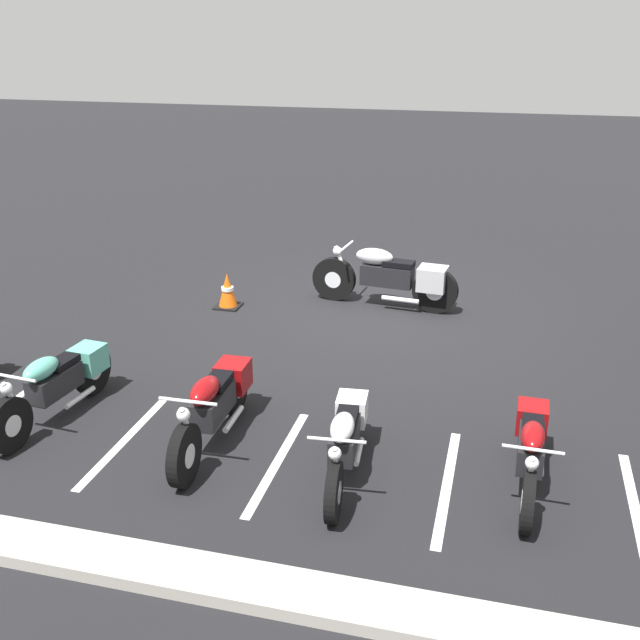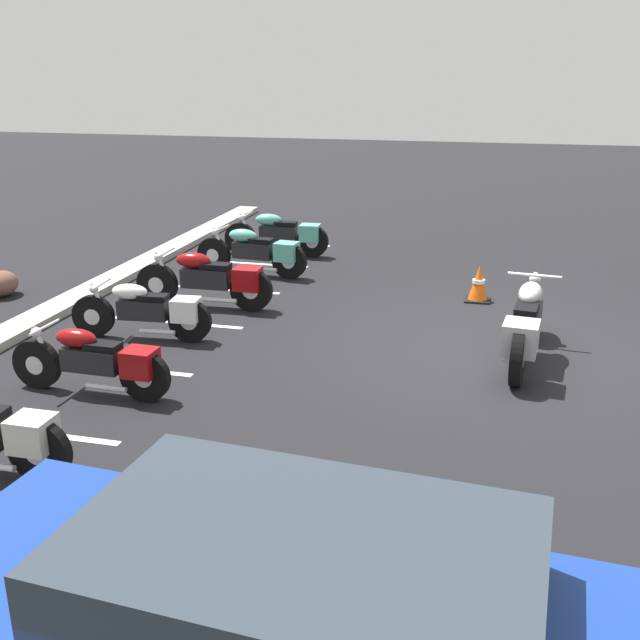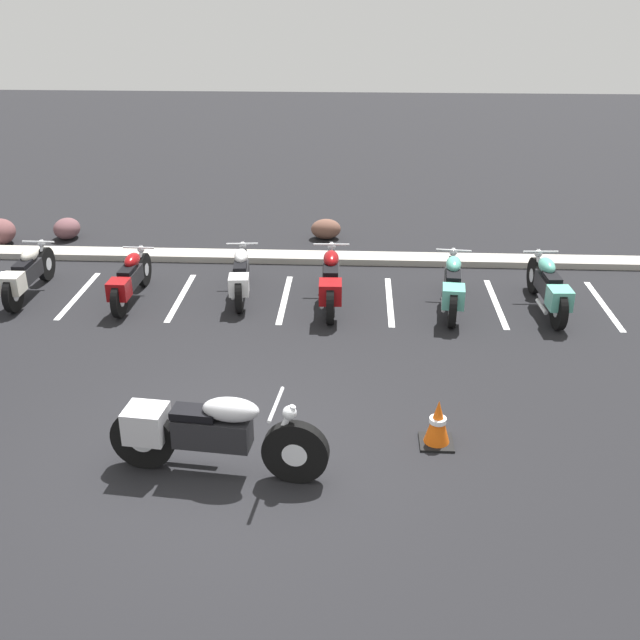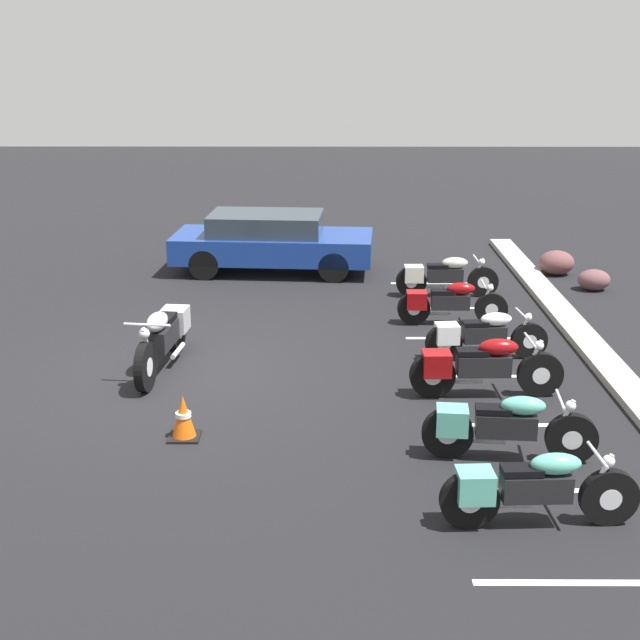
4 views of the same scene
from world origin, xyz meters
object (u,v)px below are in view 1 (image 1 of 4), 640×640
object	(u,v)px
motorcycle_silver_featured	(391,277)
traffic_cone	(228,291)
parked_bike_4	(58,382)
parked_bike_3	(215,403)
parked_bike_2	(345,438)
parked_bike_1	(531,447)

from	to	relation	value
motorcycle_silver_featured	traffic_cone	size ratio (longest dim) A/B	4.22
parked_bike_4	traffic_cone	bearing A→B (deg)	176.95
traffic_cone	parked_bike_4	bearing A→B (deg)	81.43
motorcycle_silver_featured	parked_bike_3	distance (m)	4.82
parked_bike_3	parked_bike_4	world-z (taller)	parked_bike_3
parked_bike_2	parked_bike_3	size ratio (longest dim) A/B	0.90
motorcycle_silver_featured	parked_bike_4	size ratio (longest dim) A/B	1.16
traffic_cone	parked_bike_1	bearing A→B (deg)	140.14
parked_bike_3	parked_bike_4	distance (m)	1.99
parked_bike_4	traffic_cone	size ratio (longest dim) A/B	3.63
parked_bike_4	traffic_cone	world-z (taller)	parked_bike_4
parked_bike_3	traffic_cone	xyz separation A→B (m)	(1.40, -3.99, -0.19)
parked_bike_1	traffic_cone	distance (m)	6.22
parked_bike_2	traffic_cone	size ratio (longest dim) A/B	3.40
parked_bike_2	parked_bike_4	world-z (taller)	parked_bike_4
parked_bike_2	parked_bike_4	distance (m)	3.55
parked_bike_1	motorcycle_silver_featured	bearing A→B (deg)	-153.53
parked_bike_1	parked_bike_3	size ratio (longest dim) A/B	0.90
motorcycle_silver_featured	parked_bike_3	bearing A→B (deg)	81.91
parked_bike_1	parked_bike_2	size ratio (longest dim) A/B	1.00
parked_bike_4	traffic_cone	distance (m)	3.97
parked_bike_1	parked_bike_3	xyz separation A→B (m)	(3.37, 0.01, 0.05)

